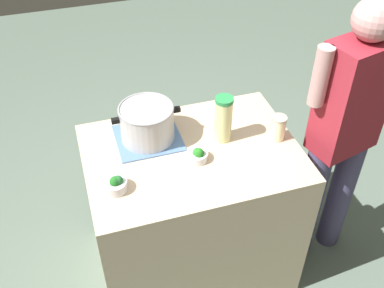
% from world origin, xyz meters
% --- Properties ---
extents(ground_plane, '(8.00, 8.00, 0.00)m').
position_xyz_m(ground_plane, '(0.00, 0.00, 0.00)').
color(ground_plane, slate).
extents(counter_slab, '(1.07, 0.77, 0.92)m').
position_xyz_m(counter_slab, '(0.00, 0.00, 0.46)').
color(counter_slab, beige).
rests_on(counter_slab, ground_plane).
extents(dish_cloth, '(0.33, 0.30, 0.01)m').
position_xyz_m(dish_cloth, '(-0.18, 0.16, 0.92)').
color(dish_cloth, '#567AAC').
rests_on(dish_cloth, counter_slab).
extents(cooking_pot, '(0.35, 0.28, 0.19)m').
position_xyz_m(cooking_pot, '(-0.18, 0.16, 1.02)').
color(cooking_pot, '#B7B7BC').
rests_on(cooking_pot, dish_cloth).
extents(lemonade_pitcher, '(0.09, 0.09, 0.25)m').
position_xyz_m(lemonade_pitcher, '(0.18, 0.05, 1.04)').
color(lemonade_pitcher, beige).
rests_on(lemonade_pitcher, counter_slab).
extents(mason_jar, '(0.08, 0.08, 0.14)m').
position_xyz_m(mason_jar, '(0.45, -0.03, 0.98)').
color(mason_jar, beige).
rests_on(mason_jar, counter_slab).
extents(broccoli_bowl_front, '(0.11, 0.11, 0.08)m').
position_xyz_m(broccoli_bowl_front, '(0.01, -0.06, 0.95)').
color(broccoli_bowl_front, silver).
rests_on(broccoli_bowl_front, counter_slab).
extents(broccoli_bowl_center, '(0.11, 0.11, 0.08)m').
position_xyz_m(broccoli_bowl_center, '(-0.41, -0.15, 0.95)').
color(broccoli_bowl_center, silver).
rests_on(broccoli_bowl_center, counter_slab).
extents(person_cook, '(0.50, 0.28, 1.65)m').
position_xyz_m(person_cook, '(0.80, -0.09, 0.91)').
color(person_cook, '#4A446B').
rests_on(person_cook, ground_plane).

